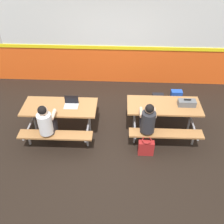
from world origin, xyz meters
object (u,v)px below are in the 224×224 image
at_px(laptop_silver, 71,104).
at_px(toolbox_grey, 187,103).
at_px(backpack_dark, 176,98).
at_px(tote_bag_bright, 146,148).
at_px(satchel_spare, 157,101).
at_px(picnic_table_left, 60,112).
at_px(student_further, 148,121).
at_px(student_nearer, 46,123).
at_px(picnic_table_right, 163,111).

relative_size(laptop_silver, toolbox_grey, 0.80).
xyz_separation_m(backpack_dark, tote_bag_bright, (-0.93, -1.93, -0.02)).
relative_size(toolbox_grey, satchel_spare, 0.91).
xyz_separation_m(picnic_table_left, tote_bag_bright, (1.99, -0.69, -0.38)).
distance_m(picnic_table_left, tote_bag_bright, 2.14).
relative_size(toolbox_grey, tote_bag_bright, 0.93).
bearing_deg(tote_bag_bright, picnic_table_left, 160.95).
relative_size(picnic_table_left, student_further, 1.42).
bearing_deg(satchel_spare, tote_bag_bright, -103.15).
height_order(picnic_table_left, laptop_silver, laptop_silver).
bearing_deg(student_nearer, backpack_dark, 30.31).
bearing_deg(laptop_silver, satchel_spare, 25.45).
height_order(picnic_table_left, toolbox_grey, toolbox_grey).
bearing_deg(toolbox_grey, student_further, -148.50).
height_order(student_further, satchel_spare, student_further).
bearing_deg(picnic_table_right, satchel_spare, 91.02).
bearing_deg(toolbox_grey, laptop_silver, -177.17).
relative_size(picnic_table_right, tote_bag_bright, 3.97).
distance_m(student_further, backpack_dark, 1.94).
xyz_separation_m(picnic_table_left, student_nearer, (-0.17, -0.56, 0.13)).
bearing_deg(laptop_silver, student_further, -14.11).
relative_size(student_nearer, satchel_spare, 2.74).
bearing_deg(tote_bag_bright, satchel_spare, 76.85).
height_order(student_nearer, toolbox_grey, student_nearer).
xyz_separation_m(student_nearer, backpack_dark, (3.08, 1.80, -0.49)).
bearing_deg(picnic_table_left, student_further, -11.17).
xyz_separation_m(picnic_table_left, backpack_dark, (2.92, 1.24, -0.36)).
bearing_deg(satchel_spare, toolbox_grey, -59.26).
bearing_deg(picnic_table_right, picnic_table_left, -176.06).
height_order(toolbox_grey, backpack_dark, toolbox_grey).
height_order(picnic_table_left, picnic_table_right, same).
xyz_separation_m(picnic_table_right, student_nearer, (-2.57, -0.72, 0.13)).
bearing_deg(student_further, student_nearer, -175.66).
xyz_separation_m(laptop_silver, satchel_spare, (2.12, 1.01, -0.57)).
height_order(laptop_silver, satchel_spare, laptop_silver).
distance_m(toolbox_grey, satchel_spare, 1.18).
distance_m(picnic_table_left, student_further, 2.04).
bearing_deg(student_nearer, laptop_silver, 53.91).
distance_m(student_further, laptop_silver, 1.78).
distance_m(student_further, satchel_spare, 1.58).
relative_size(picnic_table_right, laptop_silver, 5.31).
height_order(student_nearer, laptop_silver, student_nearer).
relative_size(laptop_silver, tote_bag_bright, 0.75).
bearing_deg(picnic_table_right, backpack_dark, 64.69).
bearing_deg(satchel_spare, picnic_table_left, -156.31).
bearing_deg(tote_bag_bright, backpack_dark, 64.25).
height_order(student_further, tote_bag_bright, student_further).
bearing_deg(picnic_table_left, backpack_dark, 23.10).
height_order(picnic_table_right, student_further, student_further).
bearing_deg(picnic_table_right, student_further, -126.42).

